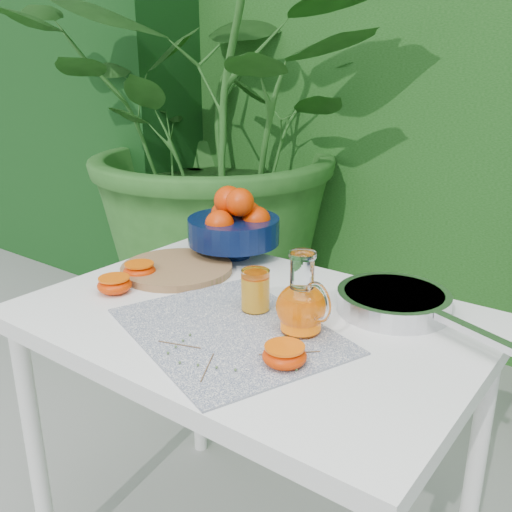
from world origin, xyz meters
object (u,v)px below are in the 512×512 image
Objects in this scene: saute_pan at (395,301)px; juice_pitcher at (302,305)px; cutting_board at (177,269)px; fruit_bowl at (235,225)px; white_table at (251,346)px.

juice_pitcher is at bearing -116.97° from saute_pan.
saute_pan is (0.57, 0.11, 0.02)m from cutting_board.
fruit_bowl reaches higher than cutting_board.
fruit_bowl is 0.51m from juice_pitcher.
cutting_board is 0.22m from fruit_bowl.
cutting_board is 0.58m from saute_pan.
fruit_bowl is 0.57× the size of saute_pan.
white_table is 0.34m from saute_pan.
white_table is 5.83× the size of juice_pitcher.
fruit_bowl is (-0.27, 0.28, 0.18)m from white_table.
juice_pitcher is (0.14, -0.01, 0.14)m from white_table.
juice_pitcher reaches higher than saute_pan.
fruit_bowl is at bearing 78.12° from cutting_board.
saute_pan is (0.52, -0.08, -0.07)m from fruit_bowl.
white_table is at bearing -15.85° from cutting_board.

